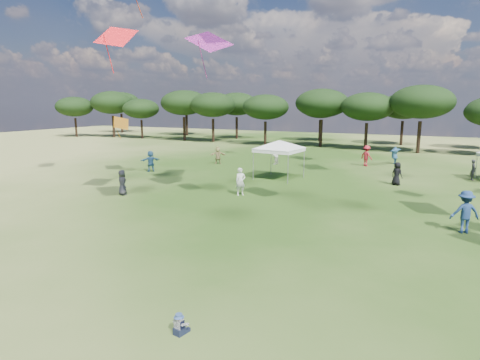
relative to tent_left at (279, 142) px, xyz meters
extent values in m
cylinder|color=black|center=(-43.75, 20.56, -1.22)|extent=(0.35, 0.35, 3.09)
ellipsoid|color=black|center=(-43.75, 20.56, 2.19)|extent=(6.01, 6.01, 3.24)
cylinder|color=black|center=(-37.47, 22.64, -1.01)|extent=(0.40, 0.40, 3.51)
ellipsoid|color=black|center=(-37.47, 22.64, 2.86)|extent=(6.82, 6.82, 3.68)
cylinder|color=black|center=(-31.61, 22.65, -1.30)|extent=(0.33, 0.33, 2.92)
ellipsoid|color=black|center=(-31.61, 22.65, 1.91)|extent=(5.67, 5.67, 3.06)
cylinder|color=black|center=(-23.72, 22.84, -1.02)|extent=(0.40, 0.40, 3.49)
ellipsoid|color=black|center=(-23.72, 22.84, 2.83)|extent=(6.79, 6.79, 3.66)
cylinder|color=black|center=(-18.57, 22.56, -1.10)|extent=(0.38, 0.38, 3.32)
ellipsoid|color=black|center=(-18.57, 22.56, 2.54)|extent=(6.44, 6.44, 3.47)
cylinder|color=black|center=(-10.16, 21.85, -1.19)|extent=(0.36, 0.36, 3.14)
ellipsoid|color=black|center=(-10.16, 21.85, 2.27)|extent=(6.11, 6.11, 3.29)
cylinder|color=black|center=(-3.05, 23.36, -1.03)|extent=(0.40, 0.40, 3.46)
ellipsoid|color=black|center=(-3.05, 23.36, 2.78)|extent=(6.73, 6.73, 3.63)
cylinder|color=black|center=(2.77, 22.18, -1.16)|extent=(0.37, 0.37, 3.21)
ellipsoid|color=black|center=(2.77, 22.18, 2.37)|extent=(6.24, 6.24, 3.36)
cylinder|color=black|center=(8.60, 21.73, -0.98)|extent=(0.41, 0.41, 3.56)
ellipsoid|color=black|center=(8.60, 21.73, 2.93)|extent=(6.91, 6.91, 3.73)
cylinder|color=black|center=(-43.59, 31.34, -0.98)|extent=(0.41, 0.41, 3.56)
ellipsoid|color=black|center=(-43.59, 31.34, 2.94)|extent=(6.92, 6.92, 3.73)
cylinder|color=black|center=(-28.75, 31.11, -0.95)|extent=(0.41, 0.41, 3.62)
ellipsoid|color=black|center=(-28.75, 31.11, 3.03)|extent=(7.03, 7.03, 3.79)
cylinder|color=black|center=(-18.05, 29.12, -1.08)|extent=(0.39, 0.39, 3.37)
ellipsoid|color=black|center=(-18.05, 29.12, 2.63)|extent=(6.54, 6.54, 3.53)
cylinder|color=black|center=(-5.17, 30.86, -1.21)|extent=(0.36, 0.36, 3.11)
ellipsoid|color=black|center=(-5.17, 30.86, 2.22)|extent=(6.05, 6.05, 3.26)
cylinder|color=black|center=(6.17, 30.07, -1.16)|extent=(0.37, 0.37, 3.20)
ellipsoid|color=black|center=(6.17, 30.07, 2.36)|extent=(6.21, 6.21, 3.35)
cylinder|color=gray|center=(-1.54, -1.25, -1.66)|extent=(0.06, 0.06, 2.21)
cylinder|color=gray|center=(1.25, -1.54, -1.66)|extent=(0.06, 0.06, 2.21)
cylinder|color=gray|center=(-1.25, 1.54, -1.66)|extent=(0.06, 0.06, 2.21)
cylinder|color=gray|center=(1.54, 1.25, -1.66)|extent=(0.06, 0.06, 2.21)
cube|color=white|center=(0.00, 0.00, -0.60)|extent=(3.26, 3.26, 0.25)
pyramid|color=white|center=(0.00, 0.00, 0.13)|extent=(6.01, 6.01, 0.60)
cylinder|color=gray|center=(13.25, 6.78, -1.82)|extent=(0.06, 0.06, 1.88)
cube|color=black|center=(5.08, -20.40, -2.67)|extent=(0.27, 0.27, 0.18)
cube|color=black|center=(5.04, -20.22, -2.72)|extent=(0.12, 0.22, 0.09)
cube|color=black|center=(5.19, -20.24, -2.72)|extent=(0.12, 0.22, 0.09)
cube|color=white|center=(5.08, -20.40, -2.48)|extent=(0.24, 0.19, 0.23)
cylinder|color=white|center=(4.96, -20.31, -2.48)|extent=(0.11, 0.23, 0.14)
cylinder|color=white|center=(5.23, -20.36, -2.48)|extent=(0.11, 0.23, 0.14)
sphere|color=#E0B293|center=(5.08, -20.40, -2.32)|extent=(0.16, 0.16, 0.16)
cone|color=#416297|center=(5.08, -20.40, -2.29)|extent=(0.26, 0.26, 0.03)
cylinder|color=#416297|center=(5.08, -20.40, -2.25)|extent=(0.17, 0.17, 0.07)
imported|color=#27272C|center=(12.99, 5.72, -2.00)|extent=(0.45, 0.61, 1.53)
imported|color=black|center=(8.14, 1.33, -1.96)|extent=(0.94, 0.84, 1.61)
imported|color=#2B2A2E|center=(-6.74, -9.30, -1.98)|extent=(0.91, 0.82, 1.56)
imported|color=navy|center=(11.76, -8.39, -1.82)|extent=(1.39, 1.10, 1.88)
imported|color=silver|center=(-0.19, -6.15, -1.91)|extent=(0.73, 0.73, 1.70)
imported|color=navy|center=(-10.65, -1.63, -1.89)|extent=(1.39, 1.60, 1.75)
imported|color=navy|center=(7.03, 11.72, -1.95)|extent=(1.25, 2.05, 1.62)
imported|color=beige|center=(-2.86, 6.55, -1.94)|extent=(0.71, 0.87, 1.65)
imported|color=#AA1C28|center=(4.91, 9.13, -1.83)|extent=(1.38, 1.24, 1.86)
imported|color=#9E8B56|center=(-7.71, 4.48, -1.95)|extent=(1.56, 1.10, 1.63)
plane|color=#852171|center=(-0.85, -8.62, 6.02)|extent=(2.75, 2.42, 1.56)
plane|color=red|center=(-4.62, -11.41, 6.13)|extent=(2.27, 2.29, 1.35)
plane|color=orange|center=(-12.03, -3.34, 1.26)|extent=(1.72, 1.99, 1.12)
camera|label=1|loc=(10.35, -27.78, 2.84)|focal=30.00mm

